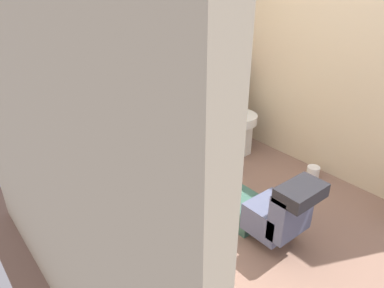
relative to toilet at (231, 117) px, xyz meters
name	(u,v)px	position (x,y,z in m)	size (l,w,h in m)	color
ground_plane	(233,226)	(-0.78, -0.84, -0.39)	(2.82, 3.18, 0.04)	#816152
wall_back	(141,33)	(-0.78, 0.29, 0.83)	(2.48, 0.08, 2.40)	beige
wall_left	(29,108)	(-1.98, -0.84, 0.83)	(0.08, 2.18, 2.40)	beige
wall_right	(353,36)	(0.42, -0.84, 0.83)	(0.08, 2.18, 2.40)	beige
toilet	(231,117)	(0.00, 0.00, 0.00)	(0.36, 0.46, 0.75)	silver
vanity_cabinet	(86,165)	(-1.51, -0.07, 0.05)	(0.60, 0.53, 0.82)	silver
faucet	(67,100)	(-1.52, 0.07, 0.50)	(0.02, 0.02, 0.10)	silver
person_plumber	(251,205)	(-0.69, -0.92, -0.19)	(0.39, 1.06, 0.52)	#33594C
tissue_box	(223,72)	(-0.04, 0.09, 0.43)	(0.22, 0.11, 0.10)	silver
toiletry_bag	(235,68)	(0.11, 0.09, 0.44)	(0.12, 0.09, 0.11)	#B22D3F
soap_dispenser	(39,104)	(-1.71, 0.05, 0.52)	(0.06, 0.06, 0.17)	#3D9B52
bottle_pink	(49,97)	(-1.63, 0.09, 0.54)	(0.06, 0.06, 0.17)	pink
bottle_green	(63,99)	(-1.55, 0.06, 0.52)	(0.05, 0.05, 0.13)	#4EA14D
bottle_amber	(76,99)	(-1.49, 0.00, 0.52)	(0.05, 0.05, 0.14)	gold
paper_towel_roll	(231,163)	(-0.30, -0.32, -0.27)	(0.11, 0.11, 0.20)	white
toilet_paper_roll	(313,172)	(0.22, -0.82, -0.32)	(0.11, 0.11, 0.10)	white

